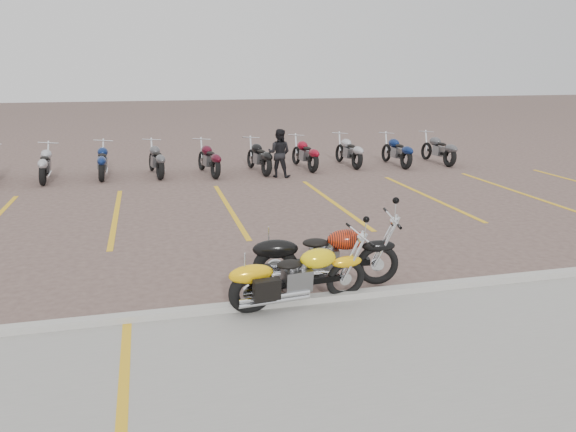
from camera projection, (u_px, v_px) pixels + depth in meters
name	position (u px, v px, depth m)	size (l,w,h in m)	color
ground	(262.00, 261.00, 10.13)	(100.00, 100.00, 0.00)	#745C53
concrete_apron	(348.00, 400.00, 5.92)	(60.00, 5.00, 0.01)	#9E9B93
curb	(289.00, 302.00, 8.24)	(60.00, 0.18, 0.12)	#ADAAA3
parking_stripes	(229.00, 208.00, 13.88)	(38.00, 5.50, 0.01)	gold
yellow_cruiser	(295.00, 278.00, 8.14)	(2.12, 0.40, 0.87)	black
flame_cruiser	(323.00, 259.00, 8.82)	(2.32, 0.53, 0.96)	black
person_b	(279.00, 153.00, 17.63)	(0.74, 0.58, 1.52)	black
bg_bike_row	(207.00, 157.00, 18.27)	(17.31, 2.05, 1.10)	black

